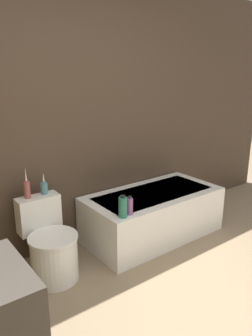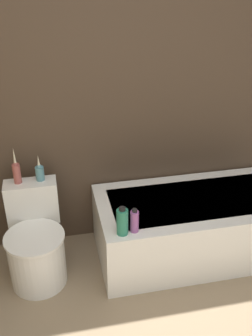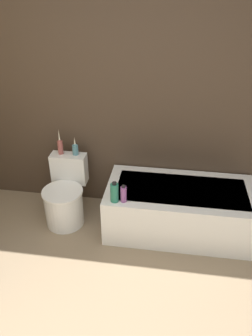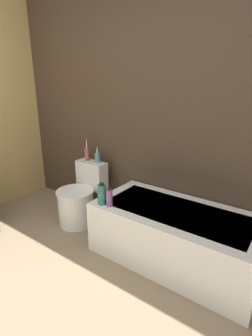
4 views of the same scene
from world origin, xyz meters
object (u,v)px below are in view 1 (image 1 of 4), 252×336
toilet (51,247)px  shampoo_bottle_tall (123,207)px  vase_gold (27,188)px  vase_silver (44,187)px  bathtub (153,214)px  shampoo_bottle_short (130,206)px

toilet → shampoo_bottle_tall: size_ratio=3.30×
vase_gold → vase_silver: size_ratio=1.39×
vase_silver → vase_gold: bearing=-177.8°
bathtub → shampoo_bottle_tall: 0.75m
vase_gold → vase_silver: 0.16m
bathtub → toilet: bearing=-179.1°
vase_silver → shampoo_bottle_tall: (0.50, -0.50, -0.15)m
shampoo_bottle_short → vase_silver: bearing=139.8°
shampoo_bottle_tall → vase_silver: bearing=135.0°
vase_gold → shampoo_bottle_short: (0.74, -0.48, -0.19)m
toilet → vase_gold: (-0.08, 0.23, 0.49)m
shampoo_bottle_short → bathtub: bearing=27.6°
shampoo_bottle_tall → shampoo_bottle_short: bearing=6.1°
bathtub → vase_silver: size_ratio=7.37×
bathtub → shampoo_bottle_short: shampoo_bottle_short is taller
toilet → vase_silver: vase_silver is taller
bathtub → shampoo_bottle_tall: shampoo_bottle_tall is taller
bathtub → vase_silver: bearing=169.0°
bathtub → toilet: (-1.19, -0.02, 0.02)m
bathtub → vase_gold: bearing=170.6°
bathtub → shampoo_bottle_tall: bearing=-155.0°
toilet → shampoo_bottle_short: 0.77m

